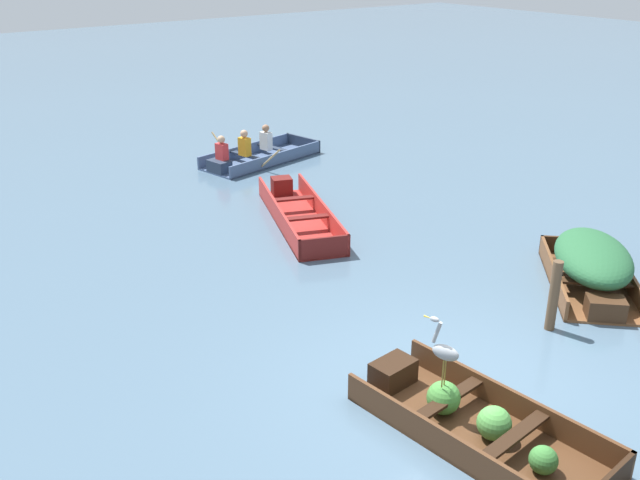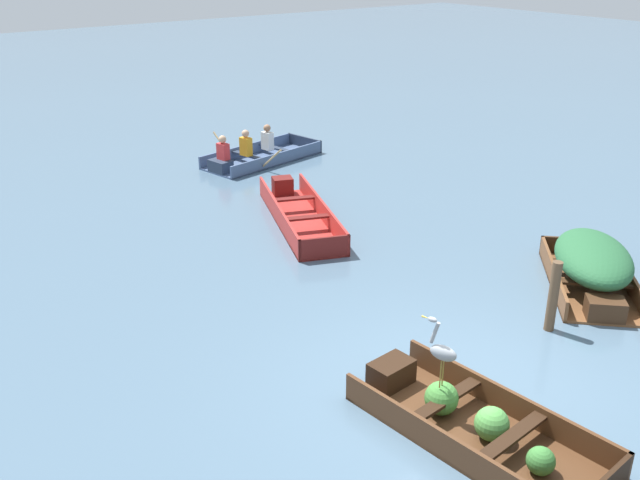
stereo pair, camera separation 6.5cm
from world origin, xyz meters
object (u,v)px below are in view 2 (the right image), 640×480
Objects in this scene: skiff_red_near_moored at (298,213)px; skiff_wooden_brown_mid_moored at (593,263)px; mooring_post at (553,296)px; dinghy_dark_varnish_foreground at (470,421)px; heron_on_dinghy at (442,351)px; rowboat_slate_blue_with_crew at (256,155)px.

skiff_red_near_moored is 1.41× the size of skiff_wooden_brown_mid_moored.
mooring_post is (-1.59, -0.45, 0.09)m from skiff_wooden_brown_mid_moored.
heron_on_dinghy is at bearing 103.71° from dinghy_dark_varnish_foreground.
dinghy_dark_varnish_foreground is 10.84m from rowboat_slate_blue_with_crew.
heron_on_dinghy is at bearing -110.21° from skiff_red_near_moored.
skiff_wooden_brown_mid_moored reaches higher than dinghy_dark_varnish_foreground.
heron_on_dinghy is at bearing -109.90° from rowboat_slate_blue_with_crew.
skiff_red_near_moored is at bearing -109.39° from rowboat_slate_blue_with_crew.
heron_on_dinghy is at bearing -167.40° from skiff_wooden_brown_mid_moored.
skiff_wooden_brown_mid_moored is 0.81× the size of rowboat_slate_blue_with_crew.
dinghy_dark_varnish_foreground is at bearing -108.27° from skiff_red_near_moored.
skiff_red_near_moored is at bearing 71.73° from dinghy_dark_varnish_foreground.
heron_on_dinghy reaches higher than dinghy_dark_varnish_foreground.
rowboat_slate_blue_with_crew is at bearing 70.61° from skiff_red_near_moored.
dinghy_dark_varnish_foreground is 0.95× the size of rowboat_slate_blue_with_crew.
dinghy_dark_varnish_foreground is 4.42m from skiff_wooden_brown_mid_moored.
skiff_wooden_brown_mid_moored is 3.11× the size of heron_on_dinghy.
skiff_wooden_brown_mid_moored is 1.66m from mooring_post.
skiff_red_near_moored is at bearing 111.76° from skiff_wooden_brown_mid_moored.
dinghy_dark_varnish_foreground reaches higher than skiff_red_near_moored.
mooring_post is (0.46, -5.59, 0.38)m from skiff_red_near_moored.
mooring_post reaches higher than rowboat_slate_blue_with_crew.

